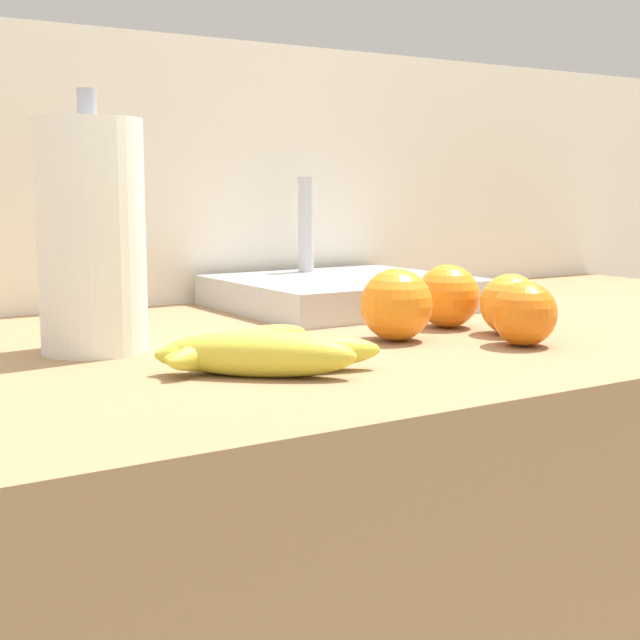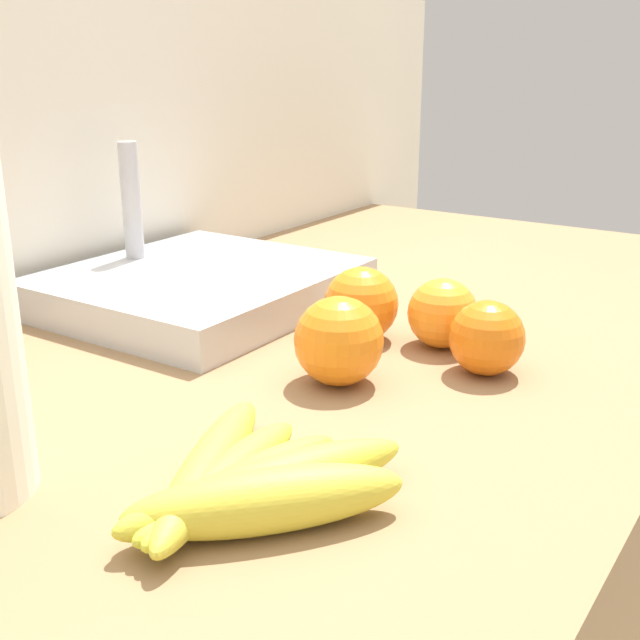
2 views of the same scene
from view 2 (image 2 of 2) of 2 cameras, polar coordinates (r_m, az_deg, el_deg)
wall_back at (r=1.14m, az=-21.25°, el=-11.73°), size 2.15×0.06×1.30m
banana_bunch at (r=0.55m, az=-5.32°, el=-11.60°), size 0.21×0.20×0.04m
orange_center at (r=0.74m, az=1.35°, el=-1.50°), size 0.08×0.08×0.08m
orange_back_right at (r=0.78m, az=11.80°, el=-1.25°), size 0.07×0.07×0.07m
orange_far_right at (r=0.85m, az=2.95°, el=1.15°), size 0.08×0.08×0.08m
orange_right at (r=0.84m, az=8.73°, el=0.48°), size 0.07×0.07×0.07m
sink_basin at (r=0.99m, az=-8.69°, el=2.45°), size 0.34×0.31×0.19m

